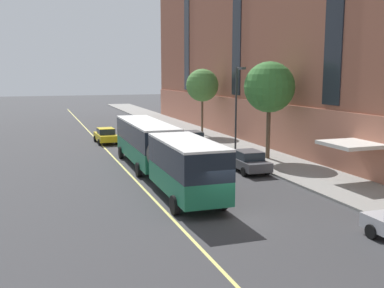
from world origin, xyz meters
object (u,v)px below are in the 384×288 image
(city_bus, at_px, (159,149))
(taxi_cab, at_px, (106,135))
(parked_car_darkgray_1, at_px, (247,161))
(parked_car_darkgray_0, at_px, (192,139))
(street_tree_far_uptown, at_px, (269,87))
(street_tree_far_downtown, at_px, (202,85))
(street_lamp, at_px, (237,102))

(city_bus, xyz_separation_m, taxi_cab, (-1.12, 16.83, -1.23))
(taxi_cab, bearing_deg, parked_car_darkgray_1, -65.60)
(city_bus, height_order, parked_car_darkgray_1, city_bus)
(parked_car_darkgray_0, xyz_separation_m, taxi_cab, (-7.49, 5.27, -0.00))
(taxi_cab, xyz_separation_m, street_tree_far_uptown, (11.24, -13.46, 5.16))
(street_tree_far_uptown, height_order, street_tree_far_downtown, street_tree_far_uptown)
(taxi_cab, height_order, street_lamp, street_lamp)
(parked_car_darkgray_1, height_order, street_tree_far_uptown, street_tree_far_uptown)
(city_bus, relative_size, parked_car_darkgray_0, 4.17)
(city_bus, relative_size, street_tree_far_downtown, 2.62)
(street_tree_far_downtown, height_order, street_lamp, street_lamp)
(street_lamp, bearing_deg, taxi_cab, 129.48)
(parked_car_darkgray_1, xyz_separation_m, street_tree_far_downtown, (3.56, 18.83, 4.94))
(parked_car_darkgray_1, bearing_deg, city_bus, 178.96)
(taxi_cab, distance_m, street_lamp, 15.27)
(parked_car_darkgray_1, relative_size, street_lamp, 0.62)
(city_bus, bearing_deg, taxi_cab, 93.81)
(city_bus, xyz_separation_m, street_lamp, (8.26, 5.43, 2.66))
(street_tree_far_downtown, bearing_deg, taxi_cab, -170.47)
(parked_car_darkgray_1, xyz_separation_m, street_tree_far_uptown, (3.56, 3.48, 5.15))
(city_bus, bearing_deg, street_lamp, 33.31)
(city_bus, distance_m, street_tree_far_downtown, 21.59)
(street_tree_far_uptown, relative_size, street_lamp, 1.05)
(street_tree_far_downtown, bearing_deg, parked_car_darkgray_0, -117.66)
(city_bus, distance_m, street_tree_far_uptown, 11.36)
(street_tree_far_uptown, bearing_deg, street_lamp, 131.91)
(parked_car_darkgray_0, distance_m, street_tree_far_downtown, 9.47)
(taxi_cab, bearing_deg, parked_car_darkgray_0, -35.10)
(city_bus, relative_size, street_lamp, 2.60)
(taxi_cab, xyz_separation_m, street_lamp, (9.38, -11.39, 3.89))
(parked_car_darkgray_1, xyz_separation_m, street_lamp, (1.70, 5.55, 3.89))
(parked_car_darkgray_1, distance_m, street_tree_far_uptown, 7.16)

